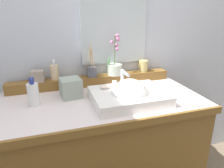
{
  "coord_description": "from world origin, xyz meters",
  "views": [
    {
      "loc": [
        -0.31,
        -1.21,
        1.44
      ],
      "look_at": [
        0.06,
        -0.03,
        0.99
      ],
      "focal_mm": 33.51,
      "sensor_mm": 36.0,
      "label": 1
    }
  ],
  "objects_px": {
    "tumbler_cup": "(143,66)",
    "reed_diffuser": "(92,71)",
    "sink_basin": "(129,97)",
    "soap_dispenser": "(54,72)",
    "tissue_box": "(71,88)",
    "lotion_bottle": "(33,94)",
    "potted_plant": "(115,66)",
    "trinket_box": "(38,76)",
    "soap_bar": "(105,87)"
  },
  "relations": [
    {
      "from": "soap_dispenser",
      "to": "soap_bar",
      "type": "bearing_deg",
      "value": -42.16
    },
    {
      "from": "trinket_box",
      "to": "reed_diffuser",
      "type": "bearing_deg",
      "value": 9.04
    },
    {
      "from": "sink_basin",
      "to": "soap_bar",
      "type": "xyz_separation_m",
      "value": [
        -0.13,
        0.11,
        0.05
      ]
    },
    {
      "from": "tumbler_cup",
      "to": "soap_bar",
      "type": "bearing_deg",
      "value": -145.81
    },
    {
      "from": "potted_plant",
      "to": "soap_dispenser",
      "type": "bearing_deg",
      "value": 177.53
    },
    {
      "from": "soap_bar",
      "to": "potted_plant",
      "type": "distance_m",
      "value": 0.3
    },
    {
      "from": "potted_plant",
      "to": "lotion_bottle",
      "type": "distance_m",
      "value": 0.63
    },
    {
      "from": "tumbler_cup",
      "to": "reed_diffuser",
      "type": "height_order",
      "value": "reed_diffuser"
    },
    {
      "from": "reed_diffuser",
      "to": "lotion_bottle",
      "type": "xyz_separation_m",
      "value": [
        -0.41,
        -0.23,
        -0.04
      ]
    },
    {
      "from": "lotion_bottle",
      "to": "tumbler_cup",
      "type": "bearing_deg",
      "value": 16.35
    },
    {
      "from": "sink_basin",
      "to": "potted_plant",
      "type": "distance_m",
      "value": 0.38
    },
    {
      "from": "soap_bar",
      "to": "trinket_box",
      "type": "distance_m",
      "value": 0.49
    },
    {
      "from": "trinket_box",
      "to": "tumbler_cup",
      "type": "bearing_deg",
      "value": 9.95
    },
    {
      "from": "tissue_box",
      "to": "tumbler_cup",
      "type": "bearing_deg",
      "value": 16.73
    },
    {
      "from": "sink_basin",
      "to": "reed_diffuser",
      "type": "xyz_separation_m",
      "value": [
        -0.16,
        0.36,
        0.08
      ]
    },
    {
      "from": "reed_diffuser",
      "to": "tissue_box",
      "type": "relative_size",
      "value": 1.91
    },
    {
      "from": "sink_basin",
      "to": "soap_dispenser",
      "type": "relative_size",
      "value": 3.19
    },
    {
      "from": "potted_plant",
      "to": "trinket_box",
      "type": "relative_size",
      "value": 3.51
    },
    {
      "from": "soap_dispenser",
      "to": "tumbler_cup",
      "type": "bearing_deg",
      "value": -0.38
    },
    {
      "from": "soap_bar",
      "to": "potted_plant",
      "type": "relative_size",
      "value": 0.23
    },
    {
      "from": "reed_diffuser",
      "to": "tissue_box",
      "type": "bearing_deg",
      "value": -136.25
    },
    {
      "from": "soap_dispenser",
      "to": "lotion_bottle",
      "type": "xyz_separation_m",
      "value": [
        -0.14,
        -0.25,
        -0.06
      ]
    },
    {
      "from": "trinket_box",
      "to": "lotion_bottle",
      "type": "xyz_separation_m",
      "value": [
        -0.03,
        -0.24,
        -0.04
      ]
    },
    {
      "from": "potted_plant",
      "to": "tissue_box",
      "type": "height_order",
      "value": "potted_plant"
    },
    {
      "from": "soap_dispenser",
      "to": "potted_plant",
      "type": "bearing_deg",
      "value": -2.47
    },
    {
      "from": "soap_dispenser",
      "to": "reed_diffuser",
      "type": "bearing_deg",
      "value": -3.29
    },
    {
      "from": "sink_basin",
      "to": "trinket_box",
      "type": "height_order",
      "value": "sink_basin"
    },
    {
      "from": "soap_dispenser",
      "to": "lotion_bottle",
      "type": "height_order",
      "value": "soap_dispenser"
    },
    {
      "from": "tissue_box",
      "to": "reed_diffuser",
      "type": "bearing_deg",
      "value": 43.75
    },
    {
      "from": "potted_plant",
      "to": "reed_diffuser",
      "type": "bearing_deg",
      "value": 178.77
    },
    {
      "from": "trinket_box",
      "to": "tissue_box",
      "type": "relative_size",
      "value": 0.68
    },
    {
      "from": "soap_bar",
      "to": "lotion_bottle",
      "type": "xyz_separation_m",
      "value": [
        -0.44,
        0.02,
        -0.0
      ]
    },
    {
      "from": "soap_dispenser",
      "to": "tissue_box",
      "type": "distance_m",
      "value": 0.22
    },
    {
      "from": "sink_basin",
      "to": "tissue_box",
      "type": "bearing_deg",
      "value": 150.39
    },
    {
      "from": "trinket_box",
      "to": "lotion_bottle",
      "type": "distance_m",
      "value": 0.24
    },
    {
      "from": "sink_basin",
      "to": "soap_bar",
      "type": "bearing_deg",
      "value": 139.83
    },
    {
      "from": "potted_plant",
      "to": "reed_diffuser",
      "type": "xyz_separation_m",
      "value": [
        -0.18,
        0.0,
        -0.03
      ]
    },
    {
      "from": "reed_diffuser",
      "to": "tissue_box",
      "type": "xyz_separation_m",
      "value": [
        -0.18,
        -0.17,
        -0.05
      ]
    },
    {
      "from": "tumbler_cup",
      "to": "potted_plant",
      "type": "bearing_deg",
      "value": -176.62
    },
    {
      "from": "lotion_bottle",
      "to": "tissue_box",
      "type": "bearing_deg",
      "value": 15.32
    },
    {
      "from": "soap_bar",
      "to": "sink_basin",
      "type": "bearing_deg",
      "value": -40.17
    },
    {
      "from": "potted_plant",
      "to": "lotion_bottle",
      "type": "bearing_deg",
      "value": -158.59
    },
    {
      "from": "reed_diffuser",
      "to": "trinket_box",
      "type": "bearing_deg",
      "value": 179.72
    },
    {
      "from": "soap_bar",
      "to": "trinket_box",
      "type": "bearing_deg",
      "value": 148.05
    },
    {
      "from": "sink_basin",
      "to": "tissue_box",
      "type": "distance_m",
      "value": 0.39
    },
    {
      "from": "sink_basin",
      "to": "trinket_box",
      "type": "relative_size",
      "value": 5.21
    },
    {
      "from": "sink_basin",
      "to": "soap_dispenser",
      "type": "bearing_deg",
      "value": 138.42
    },
    {
      "from": "trinket_box",
      "to": "sink_basin",
      "type": "bearing_deg",
      "value": -24.69
    },
    {
      "from": "trinket_box",
      "to": "tissue_box",
      "type": "bearing_deg",
      "value": -31.12
    },
    {
      "from": "soap_bar",
      "to": "reed_diffuser",
      "type": "distance_m",
      "value": 0.26
    }
  ]
}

